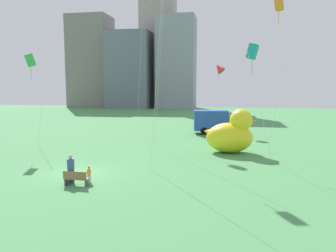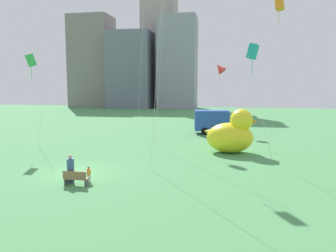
# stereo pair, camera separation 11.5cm
# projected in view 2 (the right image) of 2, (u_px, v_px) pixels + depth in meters

# --- Properties ---
(ground_plane) EXTENTS (140.00, 140.00, 0.00)m
(ground_plane) POSITION_uv_depth(u_px,v_px,m) (79.00, 173.00, 22.44)
(ground_plane) COLOR #4B8E51
(park_bench) EXTENTS (1.45, 0.46, 0.90)m
(park_bench) POSITION_uv_depth(u_px,v_px,m) (75.00, 178.00, 19.52)
(park_bench) COLOR olive
(park_bench) RESTS_ON ground
(person_adult) EXTENTS (0.43, 0.43, 1.74)m
(person_adult) POSITION_uv_depth(u_px,v_px,m) (71.00, 167.00, 20.03)
(person_adult) COLOR #38476B
(person_adult) RESTS_ON ground
(person_child) EXTENTS (0.24, 0.24, 0.99)m
(person_child) POSITION_uv_depth(u_px,v_px,m) (89.00, 174.00, 20.20)
(person_child) COLOR silver
(person_child) RESTS_ON ground
(giant_inflatable_duck) EXTENTS (4.64, 2.98, 3.85)m
(giant_inflatable_duck) POSITION_uv_depth(u_px,v_px,m) (232.00, 134.00, 29.05)
(giant_inflatable_duck) COLOR yellow
(giant_inflatable_duck) RESTS_ON ground
(box_truck) EXTENTS (5.89, 3.08, 2.85)m
(box_truck) POSITION_uv_depth(u_px,v_px,m) (217.00, 122.00, 40.46)
(box_truck) COLOR #264CA5
(box_truck) RESTS_ON ground
(city_skyline) EXTENTS (34.19, 15.50, 39.27)m
(city_skyline) POSITION_uv_depth(u_px,v_px,m) (138.00, 56.00, 88.92)
(city_skyline) COLOR gray
(city_skyline) RESTS_ON ground
(kite_green) EXTENTS (1.90, 1.87, 8.80)m
(kite_green) POSITION_uv_depth(u_px,v_px,m) (31.00, 61.00, 30.63)
(kite_green) COLOR silver
(kite_green) RESTS_ON ground
(kite_teal) EXTENTS (2.24, 2.14, 9.07)m
(kite_teal) POSITION_uv_depth(u_px,v_px,m) (253.00, 52.00, 25.48)
(kite_teal) COLOR silver
(kite_teal) RESTS_ON ground
(kite_orange) EXTENTS (1.78, 1.85, 13.14)m
(kite_orange) POSITION_uv_depth(u_px,v_px,m) (279.00, 4.00, 27.15)
(kite_orange) COLOR silver
(kite_orange) RESTS_ON ground
(kite_red) EXTENTS (1.85, 1.61, 8.83)m
(kite_red) POSITION_uv_depth(u_px,v_px,m) (220.00, 68.00, 42.14)
(kite_red) COLOR silver
(kite_red) RESTS_ON ground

